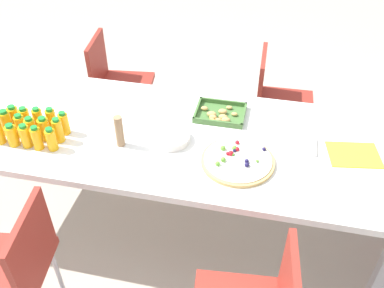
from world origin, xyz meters
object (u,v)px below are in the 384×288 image
at_px(juice_bottle_4, 51,139).
at_px(fruit_pizza, 238,160).
at_px(juice_bottle_2, 26,136).
at_px(paper_folder, 354,155).
at_px(juice_bottle_10, 14,117).
at_px(plate_stack, 171,138).
at_px(juice_bottle_14, 64,123).
at_px(chair_far_right, 276,98).
at_px(snack_tray, 220,114).
at_px(chair_far_left, 115,80).
at_px(chair_near_left, 14,265).
at_px(juice_bottle_6, 21,126).
at_px(cardboard_tube, 119,131).
at_px(juice_bottle_5, 7,123).
at_px(juice_bottle_12, 38,120).
at_px(juice_bottle_1, 12,135).
at_px(juice_bottle_8, 44,129).
at_px(juice_bottle_3, 37,138).
at_px(juice_bottle_9, 58,130).
at_px(party_table, 170,141).
at_px(juice_bottle_11, 25,119).
at_px(juice_bottle_13, 52,120).
at_px(napkin_stack, 302,145).
at_px(juice_bottle_7, 31,128).

relative_size(juice_bottle_4, fruit_pizza, 0.36).
relative_size(juice_bottle_2, paper_folder, 0.53).
relative_size(juice_bottle_10, plate_stack, 0.65).
distance_m(juice_bottle_2, juice_bottle_14, 0.21).
xyz_separation_m(chair_far_right, juice_bottle_4, (-1.12, -1.08, 0.29)).
relative_size(juice_bottle_4, snack_tray, 0.47).
xyz_separation_m(chair_far_left, juice_bottle_2, (-0.06, -1.08, 0.29)).
bearing_deg(chair_far_right, juice_bottle_14, -51.27).
relative_size(chair_near_left, juice_bottle_6, 6.15).
relative_size(juice_bottle_14, cardboard_tube, 0.76).
relative_size(juice_bottle_5, juice_bottle_12, 1.05).
height_order(juice_bottle_1, juice_bottle_8, juice_bottle_8).
bearing_deg(juice_bottle_3, chair_far_right, 42.53).
bearing_deg(juice_bottle_8, juice_bottle_5, 179.98).
bearing_deg(juice_bottle_14, juice_bottle_9, -90.09).
relative_size(juice_bottle_4, juice_bottle_8, 0.97).
xyz_separation_m(party_table, juice_bottle_14, (-0.56, -0.12, 0.12)).
distance_m(juice_bottle_8, juice_bottle_11, 0.16).
relative_size(juice_bottle_8, juice_bottle_9, 0.95).
relative_size(juice_bottle_5, juice_bottle_13, 1.01).
bearing_deg(chair_far_right, juice_bottle_2, -50.75).
bearing_deg(juice_bottle_13, juice_bottle_1, -133.39).
distance_m(chair_far_right, juice_bottle_5, 1.76).
bearing_deg(snack_tray, juice_bottle_10, -163.22).
height_order(juice_bottle_10, napkin_stack, juice_bottle_10).
distance_m(chair_far_right, snack_tray, 0.72).
bearing_deg(juice_bottle_11, snack_tray, 18.16).
bearing_deg(juice_bottle_7, snack_tray, 23.35).
bearing_deg(chair_near_left, juice_bottle_4, -4.03).
xyz_separation_m(juice_bottle_14, plate_stack, (0.58, 0.06, -0.04)).
distance_m(juice_bottle_4, juice_bottle_12, 0.20).
height_order(juice_bottle_3, juice_bottle_10, juice_bottle_3).
distance_m(juice_bottle_11, juice_bottle_14, 0.23).
distance_m(chair_near_left, juice_bottle_4, 0.64).
xyz_separation_m(party_table, chair_far_right, (0.56, 0.83, -0.17)).
distance_m(chair_near_left, juice_bottle_9, 0.70).
xyz_separation_m(juice_bottle_2, juice_bottle_13, (0.07, 0.15, 0.01)).
xyz_separation_m(juice_bottle_4, snack_tray, (0.81, 0.48, -0.05)).
bearing_deg(juice_bottle_8, juice_bottle_13, 85.14).
height_order(chair_far_left, fruit_pizza, chair_far_left).
relative_size(juice_bottle_1, snack_tray, 0.46).
distance_m(juice_bottle_5, napkin_stack, 1.59).
bearing_deg(juice_bottle_4, juice_bottle_6, 161.06).
relative_size(juice_bottle_4, plate_stack, 0.67).
bearing_deg(fruit_pizza, plate_stack, 165.18).
relative_size(juice_bottle_1, juice_bottle_11, 0.97).
height_order(juice_bottle_13, cardboard_tube, cardboard_tube).
relative_size(juice_bottle_5, snack_tray, 0.53).
height_order(chair_far_right, juice_bottle_6, juice_bottle_6).
bearing_deg(cardboard_tube, juice_bottle_11, 176.80).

